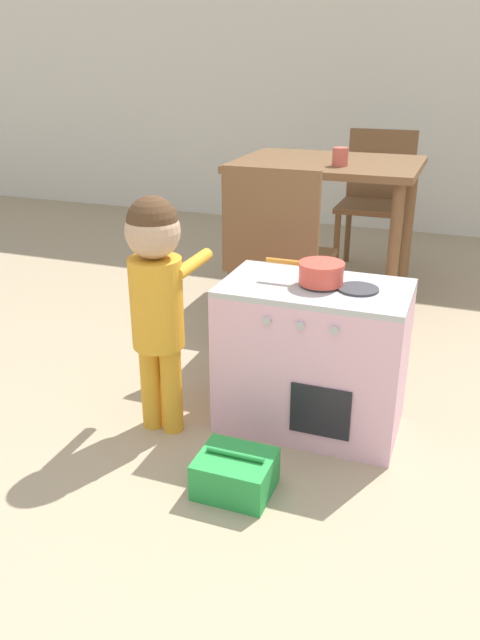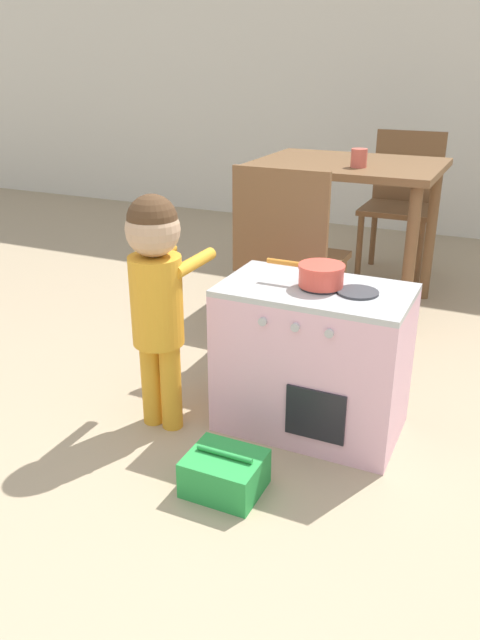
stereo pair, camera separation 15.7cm
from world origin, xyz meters
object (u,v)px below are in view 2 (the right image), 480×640
at_px(play_kitchen, 312,359).
at_px(dining_table, 347,187).
at_px(dining_chair_near, 289,256).
at_px(toy_basket, 225,473).
at_px(toy_pot, 321,274).
at_px(child_figure, 156,282).
at_px(cup_on_table, 359,158).
at_px(dining_chair_far, 402,200).

height_order(play_kitchen, dining_table, dining_table).
bearing_deg(dining_chair_near, dining_table, 85.56).
relative_size(toy_basket, dining_table, 0.25).
bearing_deg(dining_chair_near, toy_pot, -60.13).
bearing_deg(toy_pot, child_figure, -157.18).
bearing_deg(dining_table, cup_on_table, -58.56).
distance_m(child_figure, cup_on_table, 1.35).
distance_m(child_figure, dining_chair_near, 0.79).
height_order(dining_table, cup_on_table, cup_on_table).
bearing_deg(toy_basket, dining_chair_far, 89.49).
relative_size(child_figure, toy_basket, 3.69).
distance_m(play_kitchen, toy_basket, 0.52).
relative_size(play_kitchen, dining_table, 0.69).
height_order(toy_pot, dining_table, dining_table).
height_order(toy_pot, toy_basket, toy_pot).
distance_m(toy_pot, dining_chair_far, 1.90).
xyz_separation_m(toy_pot, toy_basket, (-0.13, -0.46, -0.52)).
relative_size(dining_chair_near, cup_on_table, 9.80).
bearing_deg(child_figure, toy_basket, -33.93).
bearing_deg(toy_pot, dining_chair_near, 119.87).
height_order(play_kitchen, child_figure, child_figure).
xyz_separation_m(dining_chair_near, cup_on_table, (0.14, 0.53, 0.35)).
distance_m(play_kitchen, dining_table, 1.30).
xyz_separation_m(toy_basket, dining_table, (-0.13, 1.68, 0.57)).
bearing_deg(play_kitchen, child_figure, -156.70).
bearing_deg(dining_chair_near, play_kitchen, -61.16).
distance_m(play_kitchen, cup_on_table, 1.21).
height_order(play_kitchen, cup_on_table, cup_on_table).
bearing_deg(play_kitchen, dining_chair_far, 92.88).
bearing_deg(play_kitchen, dining_chair_near, 118.84).
bearing_deg(dining_table, child_figure, -99.48).
height_order(child_figure, dining_table, child_figure).
distance_m(play_kitchen, dining_chair_near, 0.65).
xyz_separation_m(play_kitchen, dining_chair_far, (-0.10, 1.89, 0.19)).
xyz_separation_m(toy_pot, cup_on_table, (-0.17, 1.07, 0.22)).
relative_size(child_figure, dining_chair_near, 1.00).
bearing_deg(cup_on_table, toy_basket, -88.29).
relative_size(play_kitchen, dining_chair_near, 0.75).
bearing_deg(dining_table, dining_chair_far, 77.17).
bearing_deg(play_kitchen, cup_on_table, 98.57).
bearing_deg(dining_chair_far, toy_pot, 93.27).
bearing_deg(dining_chair_far, cup_on_table, 85.35).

